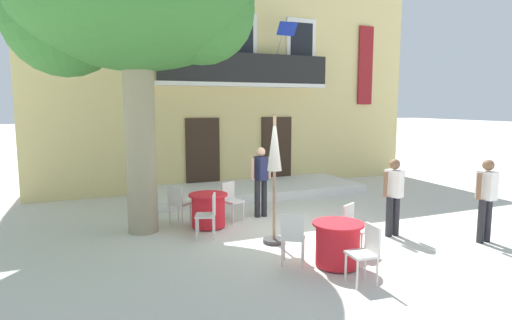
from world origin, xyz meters
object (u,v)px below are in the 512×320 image
cafe_chair_middle_0 (209,213)px  cafe_umbrella (274,159)px  cafe_chair_middle_1 (231,198)px  cafe_table_near_tree (338,244)px  pedestrian_mid_plaza (394,193)px  cafe_chair_near_tree_2 (353,225)px  pedestrian_by_tree (486,196)px  cafe_chair_near_tree_0 (293,235)px  cafe_chair_near_tree_1 (366,250)px  cafe_chair_middle_2 (178,202)px  pedestrian_near_entrance (261,178)px  cafe_table_middle (208,210)px  plane_tree (132,5)px

cafe_chair_middle_0 → cafe_umbrella: (1.08, -0.82, 1.14)m
cafe_chair_middle_0 → cafe_chair_middle_1: same height
cafe_table_near_tree → pedestrian_mid_plaza: (2.02, 1.00, 0.52)m
cafe_chair_near_tree_2 → pedestrian_by_tree: size_ratio=0.55×
cafe_chair_middle_1 → pedestrian_by_tree: (4.08, -3.50, 0.41)m
pedestrian_mid_plaza → cafe_table_near_tree: bearing=-153.7°
pedestrian_by_tree → cafe_chair_near_tree_0: bearing=174.6°
cafe_chair_near_tree_0 → cafe_chair_near_tree_1: same height
cafe_chair_middle_2 → pedestrian_mid_plaza: (3.91, -2.60, 0.38)m
pedestrian_near_entrance → cafe_chair_middle_1: bearing=-177.8°
cafe_chair_middle_0 → pedestrian_mid_plaza: 3.82m
cafe_table_near_tree → cafe_umbrella: bearing=106.0°
cafe_chair_near_tree_0 → pedestrian_near_entrance: (0.79, 3.14, 0.44)m
cafe_chair_near_tree_0 → cafe_chair_near_tree_2: (1.29, 0.08, 0.00)m
cafe_umbrella → pedestrian_mid_plaza: size_ratio=1.57×
cafe_chair_near_tree_0 → cafe_chair_middle_1: 3.11m
cafe_table_near_tree → cafe_table_middle: (-1.33, 3.10, 0.00)m
cafe_chair_middle_1 → cafe_umbrella: 2.23m
plane_tree → cafe_umbrella: bearing=-38.1°
cafe_umbrella → cafe_chair_middle_0: bearing=143.0°
cafe_table_middle → pedestrian_mid_plaza: pedestrian_mid_plaza is taller
cafe_chair_near_tree_1 → cafe_umbrella: 2.61m
cafe_chair_middle_2 → cafe_umbrella: 2.75m
cafe_chair_near_tree_1 → pedestrian_near_entrance: 4.26m
cafe_chair_middle_2 → pedestrian_mid_plaza: pedestrian_mid_plaza is taller
cafe_chair_near_tree_0 → pedestrian_by_tree: 4.12m
cafe_chair_middle_0 → cafe_umbrella: 1.77m
plane_tree → cafe_chair_near_tree_2: size_ratio=6.96×
cafe_table_near_tree → cafe_chair_near_tree_1: bearing=-89.6°
cafe_chair_near_tree_0 → pedestrian_mid_plaza: (2.69, 0.65, 0.38)m
cafe_chair_near_tree_0 → cafe_chair_middle_2: size_ratio=1.00×
cafe_table_near_tree → cafe_chair_near_tree_0: size_ratio=0.95×
cafe_chair_middle_0 → cafe_umbrella: cafe_umbrella is taller
plane_tree → cafe_table_middle: plane_tree is taller
cafe_chair_near_tree_1 → cafe_umbrella: bearing=101.1°
cafe_umbrella → pedestrian_by_tree: size_ratio=1.54×
pedestrian_mid_plaza → pedestrian_by_tree: (1.39, -1.04, 0.02)m
cafe_chair_near_tree_1 → cafe_chair_middle_1: 4.26m
cafe_chair_near_tree_1 → cafe_chair_middle_2: bearing=113.6°
cafe_chair_near_tree_0 → cafe_chair_near_tree_2: 1.30m
cafe_chair_near_tree_0 → cafe_chair_near_tree_1: size_ratio=1.00×
plane_tree → pedestrian_near_entrance: size_ratio=3.71×
plane_tree → cafe_umbrella: (2.34, -1.83, -3.06)m
cafe_table_middle → pedestrian_near_entrance: size_ratio=0.51×
cafe_table_middle → cafe_chair_middle_2: (-0.57, 0.50, 0.14)m
plane_tree → cafe_chair_near_tree_0: plane_tree is taller
cafe_chair_near_tree_0 → pedestrian_by_tree: bearing=-5.4°
cafe_chair_near_tree_0 → cafe_chair_middle_0: (-0.86, 2.03, 0.00)m
pedestrian_mid_plaza → cafe_chair_middle_2: bearing=146.4°
cafe_chair_near_tree_2 → cafe_table_middle: bearing=126.1°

